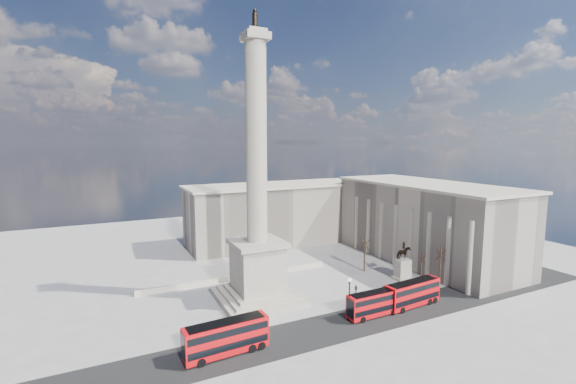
% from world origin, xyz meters
% --- Properties ---
extents(ground, '(180.00, 180.00, 0.00)m').
position_xyz_m(ground, '(0.00, 0.00, 0.00)').
color(ground, '#A29F9A').
rests_on(ground, ground).
extents(asphalt_road, '(120.00, 9.00, 0.01)m').
position_xyz_m(asphalt_road, '(5.00, -10.00, 0.00)').
color(asphalt_road, black).
rests_on(asphalt_road, ground).
extents(nelsons_column, '(14.00, 14.00, 49.85)m').
position_xyz_m(nelsons_column, '(0.00, 5.00, 12.92)').
color(nelsons_column, '#AAA08E').
rests_on(nelsons_column, ground).
extents(balustrade_wall, '(40.00, 0.60, 1.10)m').
position_xyz_m(balustrade_wall, '(0.00, 16.00, 0.55)').
color(balustrade_wall, beige).
rests_on(balustrade_wall, ground).
extents(building_east, '(19.00, 46.00, 18.60)m').
position_xyz_m(building_east, '(45.00, 10.00, 9.32)').
color(building_east, '#B7A996').
rests_on(building_east, ground).
extents(building_northeast, '(51.00, 17.00, 16.60)m').
position_xyz_m(building_northeast, '(20.00, 40.00, 8.32)').
color(building_northeast, '#B7A996').
rests_on(building_northeast, ground).
extents(red_bus_a, '(11.55, 3.30, 4.63)m').
position_xyz_m(red_bus_a, '(-10.40, -10.20, 2.43)').
color(red_bus_a, red).
rests_on(red_bus_a, ground).
extents(red_bus_b, '(10.17, 2.54, 4.11)m').
position_xyz_m(red_bus_b, '(14.82, -9.62, 2.16)').
color(red_bus_b, red).
rests_on(red_bus_b, ground).
extents(red_bus_c, '(11.16, 3.41, 4.46)m').
position_xyz_m(red_bus_c, '(22.93, -9.42, 2.34)').
color(red_bus_c, red).
rests_on(red_bus_c, ground).
extents(victorian_lamp, '(0.60, 0.60, 7.04)m').
position_xyz_m(victorian_lamp, '(9.83, -9.23, 4.14)').
color(victorian_lamp, black).
rests_on(victorian_lamp, ground).
extents(equestrian_statue, '(3.78, 2.83, 7.92)m').
position_xyz_m(equestrian_statue, '(30.84, 1.66, 2.74)').
color(equestrian_statue, beige).
rests_on(equestrian_statue, ground).
extents(bare_tree_near, '(1.89, 1.89, 8.28)m').
position_xyz_m(bare_tree_near, '(34.85, -4.27, 6.52)').
color(bare_tree_near, '#332319').
rests_on(bare_tree_near, ground).
extents(bare_tree_mid, '(1.73, 1.73, 6.55)m').
position_xyz_m(bare_tree_mid, '(32.77, -1.51, 5.16)').
color(bare_tree_mid, '#332319').
rests_on(bare_tree_mid, ground).
extents(bare_tree_far, '(2.01, 2.01, 8.20)m').
position_xyz_m(bare_tree_far, '(26.59, 8.95, 6.46)').
color(bare_tree_far, '#332319').
rests_on(bare_tree_far, ground).
extents(pedestrian_walking, '(0.68, 0.46, 1.85)m').
position_xyz_m(pedestrian_walking, '(21.44, -3.47, 0.92)').
color(pedestrian_walking, '#272A24').
rests_on(pedestrian_walking, ground).
extents(pedestrian_standing, '(1.14, 1.06, 1.87)m').
position_xyz_m(pedestrian_standing, '(29.08, -4.69, 0.93)').
color(pedestrian_standing, '#272A24').
rests_on(pedestrian_standing, ground).
extents(pedestrian_crossing, '(0.78, 1.04, 1.65)m').
position_xyz_m(pedestrian_crossing, '(17.60, -0.44, 0.82)').
color(pedestrian_crossing, '#272A24').
rests_on(pedestrian_crossing, ground).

